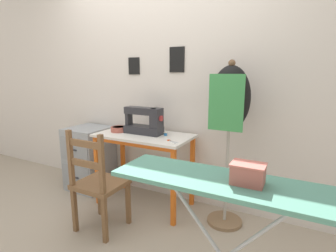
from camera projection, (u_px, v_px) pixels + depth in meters
ground_plane at (131, 215)px, 2.59m from camera, size 14.00×14.00×0.00m
wall_back at (159, 82)px, 2.83m from camera, size 10.00×0.06×2.55m
sewing_table at (143, 145)px, 2.67m from camera, size 0.98×0.52×0.76m
sewing_machine at (145, 122)px, 2.66m from camera, size 0.42×0.16×0.30m
fabric_bowl at (119, 129)px, 2.78m from camera, size 0.16×0.16×0.05m
scissors at (171, 141)px, 2.39m from camera, size 0.14×0.10×0.01m
thread_spool_near_machine at (165, 134)px, 2.59m from camera, size 0.04×0.04×0.04m
wooden_chair at (98, 184)px, 2.27m from camera, size 0.40×0.38×0.92m
filing_cabinet at (90, 158)px, 3.15m from camera, size 0.45×0.48×0.74m
dress_form at (230, 107)px, 2.24m from camera, size 0.34×0.32×1.49m
ironing_board at (227, 189)px, 1.30m from camera, size 1.18×0.35×0.86m
storage_box at (248, 174)px, 1.25m from camera, size 0.16×0.12×0.10m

